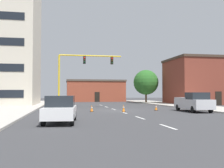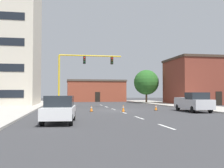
% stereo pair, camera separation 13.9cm
% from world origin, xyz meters
% --- Properties ---
extents(ground_plane, '(160.00, 160.00, 0.00)m').
position_xyz_m(ground_plane, '(0.00, 0.00, 0.00)').
color(ground_plane, '#38383A').
extents(sidewalk_left, '(6.00, 56.00, 0.14)m').
position_xyz_m(sidewalk_left, '(-11.88, 8.00, 0.07)').
color(sidewalk_left, '#B2ADA3').
rests_on(sidewalk_left, ground_plane).
extents(sidewalk_right, '(6.00, 56.00, 0.14)m').
position_xyz_m(sidewalk_right, '(11.88, 8.00, 0.07)').
color(sidewalk_right, '#B2ADA3').
rests_on(sidewalk_right, ground_plane).
extents(lane_stripe_seg_0, '(0.16, 2.40, 0.01)m').
position_xyz_m(lane_stripe_seg_0, '(0.00, -14.00, 0.00)').
color(lane_stripe_seg_0, silver).
rests_on(lane_stripe_seg_0, ground_plane).
extents(lane_stripe_seg_1, '(0.16, 2.40, 0.01)m').
position_xyz_m(lane_stripe_seg_1, '(0.00, -8.50, 0.00)').
color(lane_stripe_seg_1, silver).
rests_on(lane_stripe_seg_1, ground_plane).
extents(lane_stripe_seg_2, '(0.16, 2.40, 0.01)m').
position_xyz_m(lane_stripe_seg_2, '(0.00, -3.00, 0.00)').
color(lane_stripe_seg_2, silver).
rests_on(lane_stripe_seg_2, ground_plane).
extents(lane_stripe_seg_3, '(0.16, 2.40, 0.01)m').
position_xyz_m(lane_stripe_seg_3, '(0.00, 2.50, 0.00)').
color(lane_stripe_seg_3, silver).
rests_on(lane_stripe_seg_3, ground_plane).
extents(lane_stripe_seg_4, '(0.16, 2.40, 0.01)m').
position_xyz_m(lane_stripe_seg_4, '(0.00, 8.00, 0.00)').
color(lane_stripe_seg_4, silver).
rests_on(lane_stripe_seg_4, ground_plane).
extents(lane_stripe_seg_5, '(0.16, 2.40, 0.01)m').
position_xyz_m(lane_stripe_seg_5, '(0.00, 13.50, 0.00)').
color(lane_stripe_seg_5, silver).
rests_on(lane_stripe_seg_5, ground_plane).
extents(building_brick_center, '(13.50, 9.03, 5.01)m').
position_xyz_m(building_brick_center, '(1.38, 33.73, 2.52)').
color(building_brick_center, brown).
rests_on(building_brick_center, ground_plane).
extents(building_row_right, '(11.78, 9.68, 8.08)m').
position_xyz_m(building_row_right, '(18.35, 14.29, 4.05)').
color(building_row_right, brown).
rests_on(building_row_right, ground_plane).
extents(traffic_signal_gantry, '(8.88, 1.20, 6.83)m').
position_xyz_m(traffic_signal_gantry, '(-5.35, 5.31, 2.23)').
color(traffic_signal_gantry, yellow).
rests_on(traffic_signal_gantry, ground_plane).
extents(tree_right_far, '(4.84, 4.84, 6.46)m').
position_xyz_m(tree_right_far, '(9.81, 20.38, 4.04)').
color(tree_right_far, brown).
rests_on(tree_right_far, ground_plane).
extents(pickup_truck_silver, '(2.19, 5.47, 1.99)m').
position_xyz_m(pickup_truck_silver, '(7.38, -3.04, 0.97)').
color(pickup_truck_silver, '#BCBCC1').
rests_on(pickup_truck_silver, ground_plane).
extents(sedan_white_near_left, '(2.21, 4.64, 1.74)m').
position_xyz_m(sedan_white_near_left, '(-6.01, -10.95, 0.89)').
color(sedan_white_near_left, white).
rests_on(sedan_white_near_left, ground_plane).
extents(traffic_cone_roadside_a, '(0.36, 0.36, 0.66)m').
position_xyz_m(traffic_cone_roadside_a, '(-3.00, -1.21, 0.32)').
color(traffic_cone_roadside_a, black).
rests_on(traffic_cone_roadside_a, ground_plane).
extents(traffic_cone_roadside_b, '(0.36, 0.36, 0.63)m').
position_xyz_m(traffic_cone_roadside_b, '(4.22, -0.55, 0.31)').
color(traffic_cone_roadside_b, black).
rests_on(traffic_cone_roadside_b, ground_plane).
extents(traffic_cone_roadside_c, '(0.36, 0.36, 0.77)m').
position_xyz_m(traffic_cone_roadside_c, '(0.14, -2.25, 0.38)').
color(traffic_cone_roadside_c, black).
rests_on(traffic_cone_roadside_c, ground_plane).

